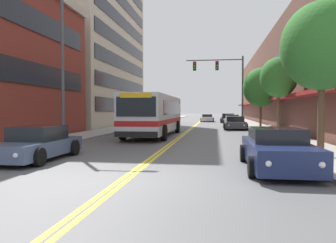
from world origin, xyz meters
TOP-DOWN VIEW (x-y plane):
  - ground_plane at (0.00, 37.00)m, footprint 240.00×240.00m
  - sidewalk_left at (-6.93, 37.00)m, footprint 2.86×106.00m
  - sidewalk_right at (6.93, 37.00)m, footprint 2.86×106.00m
  - centre_line at (0.00, 37.00)m, footprint 0.34×106.00m
  - office_tower_left at (-14.59, 30.30)m, footprint 12.08×21.46m
  - storefront_row_right at (12.60, 37.00)m, footprint 9.10×68.00m
  - city_bus at (-1.96, 15.24)m, footprint 2.89×11.69m
  - car_slate_blue_parked_left_near at (-4.31, 3.07)m, footprint 2.05×4.59m
  - car_red_parked_left_mid at (-4.27, 26.05)m, footprint 2.01×4.44m
  - car_navy_parked_right_foreground at (4.41, 2.31)m, footprint 2.08×4.90m
  - car_champagne_parked_right_mid at (4.44, 31.92)m, footprint 2.02×4.15m
  - car_dark_grey_parked_right_far at (4.34, 23.98)m, footprint 2.19×4.68m
  - car_charcoal_parked_right_end at (4.26, 40.48)m, footprint 2.20×4.72m
  - car_white_moving_lead at (1.15, 44.32)m, footprint 2.07×4.80m
  - traffic_signal_mast at (3.33, 25.99)m, footprint 5.91×0.38m
  - street_lamp_left_near at (-5.03, 7.31)m, footprint 2.11×0.28m
  - street_tree_right_near at (6.48, 4.77)m, footprint 3.10×3.10m
  - street_tree_right_mid at (6.92, 15.87)m, footprint 2.64×2.64m
  - street_tree_right_far at (6.88, 24.91)m, footprint 3.51×3.51m
  - fire_hydrant at (5.95, 13.14)m, footprint 0.34×0.26m

SIDE VIEW (x-z plane):
  - ground_plane at x=0.00m, z-range 0.00..0.00m
  - centre_line at x=0.00m, z-range 0.00..0.01m
  - sidewalk_left at x=-6.93m, z-range 0.00..0.12m
  - sidewalk_right at x=6.93m, z-range 0.00..0.12m
  - fire_hydrant at x=5.95m, z-range 0.12..0.94m
  - car_white_moving_lead at x=1.15m, z-range -0.03..1.15m
  - car_slate_blue_parked_left_near at x=-4.31m, z-range -0.05..1.23m
  - car_dark_grey_parked_right_far at x=4.34m, z-range -0.05..1.23m
  - car_champagne_parked_right_mid at x=4.44m, z-range -0.06..1.26m
  - car_navy_parked_right_foreground at x=4.41m, z-range -0.04..1.28m
  - car_charcoal_parked_right_end at x=4.26m, z-range -0.05..1.30m
  - car_red_parked_left_mid at x=-4.27m, z-range -0.06..1.33m
  - city_bus at x=-1.96m, z-range 0.20..3.10m
  - street_tree_right_far at x=6.88m, z-range 1.15..7.07m
  - street_tree_right_mid at x=6.92m, z-range 1.44..6.99m
  - street_tree_right_near at x=6.48m, z-range 1.37..7.30m
  - street_lamp_left_near at x=-5.03m, z-range 0.73..8.85m
  - traffic_signal_mast at x=3.33m, z-range 1.54..8.97m
  - storefront_row_right at x=12.60m, z-range -0.01..10.89m
  - office_tower_left at x=-14.59m, z-range 0.00..22.20m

